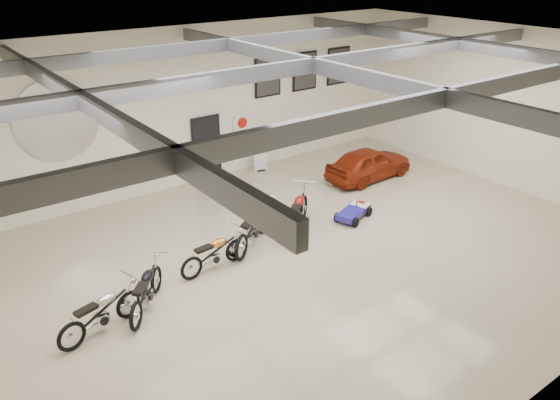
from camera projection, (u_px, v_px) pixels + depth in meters
floor at (308, 256)px, 13.73m from camera, size 16.00×12.00×0.01m
ceiling at (313, 53)px, 11.64m from camera, size 16.00×12.00×0.01m
back_wall at (189, 108)px, 17.07m from camera, size 16.00×0.02×5.00m
right_wall at (509, 108)px, 17.00m from camera, size 0.02×12.00×5.00m
ceiling_beams at (313, 65)px, 11.74m from camera, size 15.80×11.80×0.32m
door at (206, 149)px, 17.91m from camera, size 0.92×0.08×2.10m
logo_plaque at (57, 121)px, 14.75m from camera, size 2.30×0.06×1.16m
poster_left at (268, 77)px, 18.41m from camera, size 1.05×0.08×1.35m
poster_mid at (305, 71)px, 19.27m from camera, size 1.05×0.08×1.35m
poster_right at (338, 66)px, 20.13m from camera, size 1.05×0.08×1.35m
oil_sign at (242, 123)px, 18.39m from camera, size 0.72×0.10×0.72m
banner_stand at (260, 147)px, 18.65m from camera, size 0.51×0.29×1.75m
motorcycle_silver at (100, 312)px, 10.78m from camera, size 1.98×1.05×0.99m
motorcycle_black at (146, 289)px, 11.50m from camera, size 1.72×1.82×0.99m
motorcycle_gold at (214, 252)px, 12.94m from camera, size 1.87×0.73×0.95m
motorcycle_yellow at (253, 227)px, 13.97m from camera, size 2.13×1.74×1.11m
motorcycle_red at (297, 212)px, 14.68m from camera, size 2.15×1.92×1.15m
go_kart at (356, 208)px, 15.61m from camera, size 1.64×1.13×0.54m
vintage_car at (369, 163)px, 18.13m from camera, size 1.38×3.21×1.08m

